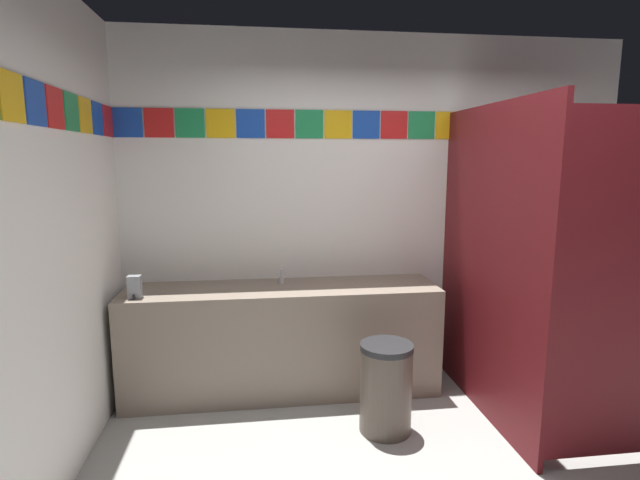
{
  "coord_description": "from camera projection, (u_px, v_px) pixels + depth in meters",
  "views": [
    {
      "loc": [
        -0.99,
        -2.23,
        1.79
      ],
      "look_at": [
        -0.56,
        1.05,
        1.24
      ],
      "focal_mm": 27.41,
      "sensor_mm": 36.0,
      "label": 1
    }
  ],
  "objects": [
    {
      "name": "stall_divider",
      "position": [
        531.0,
        271.0,
        3.13
      ],
      "size": [
        0.92,
        1.52,
        2.15
      ],
      "color": "maroon",
      "rests_on": "ground_plane"
    },
    {
      "name": "toilet",
      "position": [
        532.0,
        344.0,
        3.96
      ],
      "size": [
        0.39,
        0.49,
        0.74
      ],
      "color": "white",
      "rests_on": "ground_plane"
    },
    {
      "name": "faucet_center",
      "position": [
        281.0,
        277.0,
        3.78
      ],
      "size": [
        0.04,
        0.1,
        0.14
      ],
      "color": "silver",
      "rests_on": "vanity_counter"
    },
    {
      "name": "soap_dispenser",
      "position": [
        135.0,
        287.0,
        3.39
      ],
      "size": [
        0.09,
        0.09,
        0.16
      ],
      "color": "gray",
      "rests_on": "vanity_counter"
    },
    {
      "name": "vanity_counter",
      "position": [
        283.0,
        338.0,
        3.76
      ],
      "size": [
        2.36,
        0.57,
        0.83
      ],
      "color": "gray",
      "rests_on": "ground_plane"
    },
    {
      "name": "wall_back",
      "position": [
        377.0,
        208.0,
        4.02
      ],
      "size": [
        4.08,
        0.09,
        2.76
      ],
      "color": "white",
      "rests_on": "ground_plane"
    },
    {
      "name": "wall_side",
      "position": [
        3.0,
        253.0,
        2.11
      ],
      "size": [
        0.09,
        3.29,
        2.76
      ],
      "color": "white",
      "rests_on": "ground_plane"
    },
    {
      "name": "trash_bin",
      "position": [
        386.0,
        387.0,
        3.21
      ],
      "size": [
        0.35,
        0.35,
        0.6
      ],
      "color": "brown",
      "rests_on": "ground_plane"
    }
  ]
}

